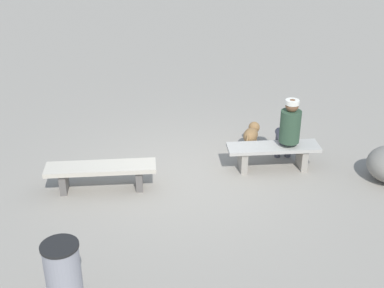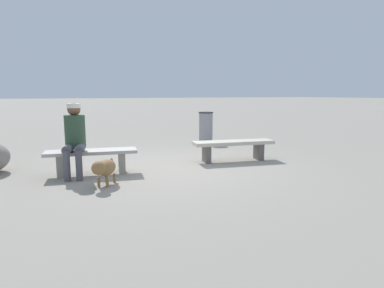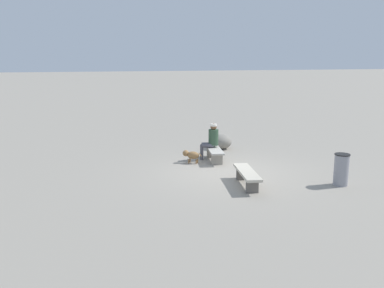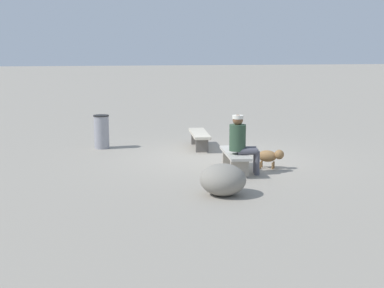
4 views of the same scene
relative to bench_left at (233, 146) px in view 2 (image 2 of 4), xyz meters
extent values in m
cube|color=gray|center=(1.51, 0.02, -0.37)|extent=(210.00, 210.00, 0.06)
cube|color=#605B56|center=(-0.60, 0.11, -0.15)|extent=(0.17, 0.35, 0.37)
cube|color=#605B56|center=(0.60, -0.11, -0.15)|extent=(0.17, 0.35, 0.37)
cube|color=beige|center=(0.00, 0.00, 0.07)|extent=(1.83, 0.75, 0.07)
cube|color=gray|center=(2.47, 0.01, -0.14)|extent=(0.18, 0.40, 0.39)
cube|color=gray|center=(3.51, -0.19, -0.14)|extent=(0.18, 0.40, 0.39)
cube|color=#B2ADA3|center=(2.99, -0.09, 0.08)|extent=(1.67, 0.74, 0.06)
cylinder|color=#2D4733|center=(3.25, -0.14, 0.47)|extent=(0.36, 0.36, 0.57)
sphere|color=brown|center=(3.25, -0.14, 0.85)|extent=(0.22, 0.22, 0.22)
cylinder|color=silver|center=(3.25, -0.14, 0.92)|extent=(0.24, 0.24, 0.08)
cylinder|color=#4C4C56|center=(3.40, 0.04, 0.19)|extent=(0.25, 0.44, 0.15)
cylinder|color=#4C4C56|center=(3.45, 0.24, -0.07)|extent=(0.11, 0.11, 0.52)
cylinder|color=#4C4C56|center=(3.21, 0.09, 0.19)|extent=(0.25, 0.44, 0.15)
cylinder|color=#4C4C56|center=(3.26, 0.29, -0.07)|extent=(0.11, 0.11, 0.52)
ellipsoid|color=olive|center=(2.90, 0.73, -0.05)|extent=(0.47, 0.51, 0.26)
sphere|color=olive|center=(3.05, 0.95, 0.00)|extent=(0.22, 0.22, 0.22)
cylinder|color=olive|center=(2.92, 0.89, -0.26)|extent=(0.04, 0.04, 0.15)
cylinder|color=olive|center=(3.04, 0.80, -0.26)|extent=(0.04, 0.04, 0.15)
cylinder|color=olive|center=(2.76, 0.66, -0.26)|extent=(0.04, 0.04, 0.15)
cylinder|color=olive|center=(2.87, 0.58, -0.26)|extent=(0.04, 0.04, 0.15)
cylinder|color=olive|center=(2.75, 0.52, -0.01)|extent=(0.09, 0.11, 0.15)
cylinder|color=gray|center=(-0.71, -2.61, 0.11)|extent=(0.41, 0.41, 0.89)
cylinder|color=black|center=(-0.71, -2.61, 0.57)|extent=(0.43, 0.43, 0.03)
camera|label=1|loc=(-0.54, -7.38, 4.07)|focal=47.83mm
camera|label=2|loc=(3.91, 6.00, 1.13)|focal=30.81mm
camera|label=3|loc=(-10.15, 4.68, 3.24)|focal=37.75mm
camera|label=4|loc=(13.44, -4.14, 2.24)|focal=48.07mm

